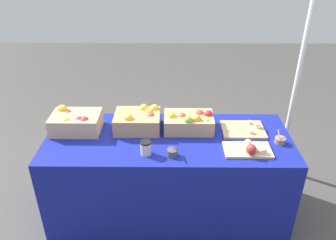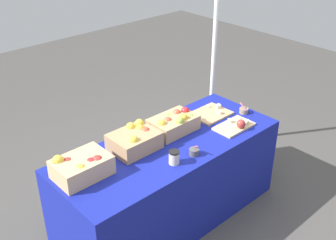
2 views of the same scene
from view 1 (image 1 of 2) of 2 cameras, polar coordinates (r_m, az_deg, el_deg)
name	(u,v)px [view 1 (image 1 of 2)]	position (r m, az deg, el deg)	size (l,w,h in m)	color
ground_plane	(168,208)	(3.07, 0.05, -14.69)	(10.00, 10.00, 0.00)	#474442
table	(168,175)	(2.82, 0.05, -9.29)	(1.90, 0.76, 0.74)	navy
apple_crate_left	(75,122)	(2.76, -15.45, -0.25)	(0.38, 0.27, 0.18)	tan
apple_crate_middle	(138,120)	(2.69, -5.06, -0.07)	(0.36, 0.28, 0.17)	tan
apple_crate_right	(189,121)	(2.68, 3.63, -0.25)	(0.39, 0.26, 0.17)	tan
cutting_board_front	(249,150)	(2.49, 13.64, -4.91)	(0.34, 0.20, 0.09)	#D1B284
cutting_board_back	(244,129)	(2.75, 12.69, -1.57)	(0.34, 0.27, 0.05)	tan
sample_bowl_near	(172,152)	(2.39, 0.74, -5.53)	(0.08, 0.08, 0.10)	#4C4C51
sample_bowl_mid	(280,140)	(2.66, 18.48, -3.28)	(0.08, 0.08, 0.10)	gray
coffee_cup	(146,148)	(2.39, -3.78, -4.72)	(0.08, 0.08, 0.10)	beige
tent_pole	(299,69)	(3.17, 21.37, 7.98)	(0.04, 0.04, 2.17)	white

